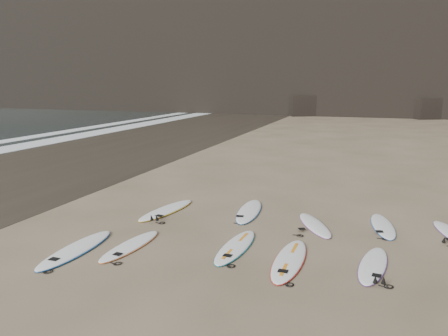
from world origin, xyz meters
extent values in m
plane|color=#897559|center=(0.00, 0.00, 0.00)|extent=(240.00, 240.00, 0.00)
cube|color=#383026|center=(-13.00, 10.00, 0.00)|extent=(12.00, 200.00, 0.01)
cube|color=black|center=(8.00, 45.00, 1.16)|extent=(4.23, 4.46, 2.33)
cube|color=black|center=(-6.00, 45.00, 1.25)|extent=(4.49, 4.76, 2.49)
ellipsoid|color=white|center=(-3.93, -1.17, 0.05)|extent=(0.70, 2.81, 0.10)
ellipsoid|color=white|center=(-2.79, -0.52, 0.04)|extent=(0.76, 2.42, 0.09)
ellipsoid|color=white|center=(-0.24, 0.28, 0.05)|extent=(0.67, 2.54, 0.09)
ellipsoid|color=white|center=(1.19, -0.11, 0.05)|extent=(0.65, 2.69, 0.10)
ellipsoid|color=white|center=(3.04, 0.25, 0.04)|extent=(0.82, 2.37, 0.08)
ellipsoid|color=white|center=(-3.32, 2.59, 0.05)|extent=(1.10, 2.80, 0.10)
ellipsoid|color=white|center=(-0.76, 3.35, 0.05)|extent=(0.93, 2.78, 0.10)
ellipsoid|color=white|center=(1.41, 2.66, 0.04)|extent=(1.49, 2.29, 0.08)
ellipsoid|color=white|center=(3.28, 3.21, 0.04)|extent=(0.90, 2.40, 0.08)
camera|label=1|loc=(2.87, -9.63, 4.12)|focal=35.00mm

